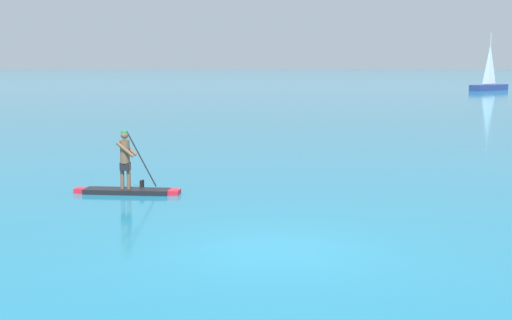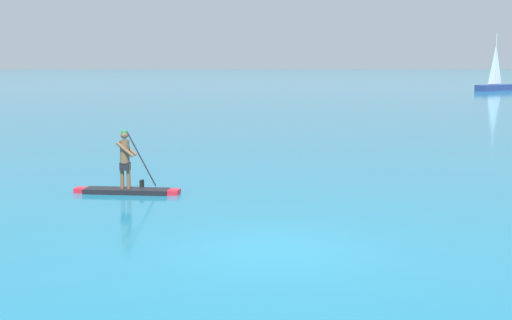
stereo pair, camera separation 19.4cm
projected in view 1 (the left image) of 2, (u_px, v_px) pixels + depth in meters
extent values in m
plane|color=#196B8C|center=(277.00, 249.00, 14.81)|extent=(440.00, 440.00, 0.00)
cube|color=black|center=(127.00, 191.00, 20.85)|extent=(2.43, 0.96, 0.13)
cube|color=red|center=(174.00, 192.00, 20.71)|extent=(0.36, 0.47, 0.13)
cube|color=red|center=(81.00, 190.00, 21.00)|extent=(0.35, 0.41, 0.13)
cylinder|color=brown|center=(129.00, 176.00, 20.79)|extent=(0.11, 0.11, 0.72)
cylinder|color=brown|center=(122.00, 176.00, 20.81)|extent=(0.11, 0.11, 0.72)
cube|color=black|center=(125.00, 166.00, 20.76)|extent=(0.29, 0.26, 0.22)
cylinder|color=brown|center=(125.00, 152.00, 20.71)|extent=(0.26, 0.26, 0.64)
sphere|color=brown|center=(124.00, 135.00, 20.65)|extent=(0.21, 0.21, 0.21)
cylinder|color=#338C4C|center=(124.00, 132.00, 20.64)|extent=(0.18, 0.18, 0.06)
cylinder|color=brown|center=(128.00, 148.00, 20.84)|extent=(0.51, 0.17, 0.44)
cylinder|color=brown|center=(125.00, 150.00, 20.54)|extent=(0.51, 0.17, 0.44)
cylinder|color=black|center=(141.00, 159.00, 21.11)|extent=(0.84, 0.16, 1.57)
cube|color=black|center=(142.00, 186.00, 21.21)|extent=(0.11, 0.21, 0.32)
cube|color=navy|center=(489.00, 88.00, 84.95)|extent=(5.32, 4.61, 0.68)
cylinder|color=#B2B2B7|center=(490.00, 59.00, 84.52)|extent=(0.12, 0.12, 5.76)
pyramid|color=white|center=(490.00, 64.00, 84.59)|extent=(1.79, 1.90, 4.43)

